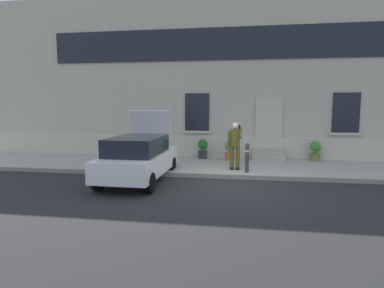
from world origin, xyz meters
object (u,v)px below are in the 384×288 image
at_px(bollard_near_person, 247,157).
at_px(planter_olive, 316,150).
at_px(planter_cream, 149,148).
at_px(planter_terracotta, 230,150).
at_px(planter_charcoal, 203,148).
at_px(hatchback_car_white, 139,157).
at_px(person_on_phone, 235,143).

xyz_separation_m(bollard_near_person, planter_olive, (2.91, 2.86, -0.11)).
bearing_deg(planter_cream, planter_terracotta, 0.74).
relative_size(planter_charcoal, planter_olive, 1.00).
xyz_separation_m(planter_cream, planter_olive, (7.24, 0.40, 0.00)).
xyz_separation_m(planter_cream, planter_charcoal, (2.41, 0.30, 0.00)).
relative_size(hatchback_car_white, bollard_near_person, 3.91).
xyz_separation_m(person_on_phone, planter_charcoal, (-1.47, 2.34, -0.55)).
relative_size(person_on_phone, planter_charcoal, 2.03).
distance_m(hatchback_car_white, bollard_near_person, 3.77).
height_order(person_on_phone, planter_charcoal, person_on_phone).
bearing_deg(planter_cream, hatchback_car_white, -78.43).
xyz_separation_m(hatchback_car_white, planter_charcoal, (1.66, 3.96, -0.19)).
height_order(planter_charcoal, planter_olive, same).
xyz_separation_m(bollard_near_person, planter_terracotta, (-0.70, 2.51, -0.11)).
height_order(bollard_near_person, person_on_phone, person_on_phone).
bearing_deg(planter_cream, person_on_phone, -27.78).
distance_m(bollard_near_person, planter_cream, 4.97).
relative_size(hatchback_car_white, planter_olive, 4.75).
bearing_deg(person_on_phone, planter_olive, 21.50).
bearing_deg(bollard_near_person, planter_charcoal, 124.74).
height_order(person_on_phone, planter_cream, person_on_phone).
height_order(hatchback_car_white, planter_charcoal, hatchback_car_white).
height_order(bollard_near_person, planter_terracotta, bollard_near_person).
bearing_deg(planter_charcoal, planter_cream, -172.99).
xyz_separation_m(person_on_phone, planter_terracotta, (-0.26, 2.09, -0.55)).
bearing_deg(person_on_phone, planter_terracotta, 82.52).
distance_m(person_on_phone, planter_cream, 4.42).
distance_m(hatchback_car_white, planter_terracotta, 4.69).
bearing_deg(planter_charcoal, planter_terracotta, -11.68).
xyz_separation_m(planter_cream, planter_terracotta, (3.62, 0.05, 0.00)).
height_order(hatchback_car_white, person_on_phone, hatchback_car_white).
bearing_deg(hatchback_car_white, planter_terracotta, 52.22).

